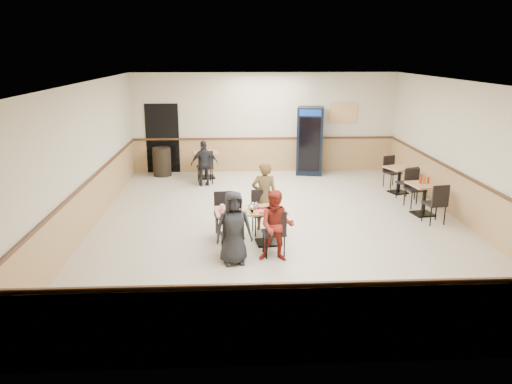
{
  "coord_description": "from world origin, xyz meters",
  "views": [
    {
      "loc": [
        -1.04,
        -10.12,
        3.6
      ],
      "look_at": [
        -0.54,
        -0.5,
        0.87
      ],
      "focal_mm": 35.0,
      "sensor_mm": 36.0,
      "label": 1
    }
  ],
  "objects": [
    {
      "name": "back_table_chair_lone",
      "position": [
        -1.77,
        3.58,
        0.49
      ],
      "size": [
        0.53,
        0.53,
        0.98
      ],
      "primitive_type": null,
      "rotation": [
        0.0,
        0.0,
        3.32
      ],
      "color": "black",
      "rests_on": "ground"
    },
    {
      "name": "back_table",
      "position": [
        -1.77,
        4.2,
        0.52
      ],
      "size": [
        0.84,
        0.84,
        0.78
      ],
      "rotation": [
        0.0,
        0.0,
        0.18
      ],
      "color": "black",
      "rests_on": "ground"
    },
    {
      "name": "diner_woman_right",
      "position": [
        -0.25,
        -1.9,
        0.65
      ],
      "size": [
        0.69,
        0.57,
        1.29
      ],
      "primitive_type": "imported",
      "rotation": [
        0.0,
        0.0,
        -0.13
      ],
      "color": "maroon",
      "rests_on": "ground"
    },
    {
      "name": "side_table_near_chair_north",
      "position": [
        3.33,
        1.08,
        0.46
      ],
      "size": [
        0.49,
        0.49,
        0.92
      ],
      "primitive_type": null,
      "rotation": [
        0.0,
        0.0,
        0.17
      ],
      "color": "black",
      "rests_on": "ground"
    },
    {
      "name": "lone_diner",
      "position": [
        -1.77,
        3.32,
        0.63
      ],
      "size": [
        0.78,
        0.45,
        1.26
      ],
      "primitive_type": "imported",
      "rotation": [
        0.0,
        0.0,
        3.35
      ],
      "color": "black",
      "rests_on": "ground"
    },
    {
      "name": "room_shell",
      "position": [
        1.78,
        2.55,
        0.58
      ],
      "size": [
        10.0,
        10.0,
        10.0
      ],
      "color": "silver",
      "rests_on": "ground"
    },
    {
      "name": "side_table_far_chair_south",
      "position": [
        3.36,
        1.76,
        0.44
      ],
      "size": [
        0.52,
        0.52,
        0.88
      ],
      "primitive_type": null,
      "rotation": [
        0.0,
        0.0,
        3.49
      ],
      "color": "black",
      "rests_on": "ground"
    },
    {
      "name": "ground",
      "position": [
        0.0,
        0.0,
        0.0
      ],
      "size": [
        10.0,
        10.0,
        0.0
      ],
      "primitive_type": "plane",
      "color": "beige",
      "rests_on": "ground"
    },
    {
      "name": "diner_man_opposite",
      "position": [
        -0.36,
        -0.28,
        0.72
      ],
      "size": [
        0.54,
        0.36,
        1.45
      ],
      "primitive_type": "imported",
      "rotation": [
        0.0,
        0.0,
        3.16
      ],
      "color": "brown",
      "rests_on": "ground"
    },
    {
      "name": "tabletop_clutter",
      "position": [
        -0.65,
        -1.18,
        0.74
      ],
      "size": [
        1.18,
        0.68,
        0.12
      ],
      "rotation": [
        0.0,
        0.0,
        0.13
      ],
      "color": "#B00B24",
      "rests_on": "main_table"
    },
    {
      "name": "trash_bin",
      "position": [
        -3.09,
        4.55,
        0.42
      ],
      "size": [
        0.54,
        0.54,
        0.84
      ],
      "primitive_type": "cylinder",
      "color": "black",
      "rests_on": "ground"
    },
    {
      "name": "side_table_near_chair_south",
      "position": [
        3.33,
        -0.09,
        0.46
      ],
      "size": [
        0.49,
        0.49,
        0.92
      ],
      "primitive_type": null,
      "rotation": [
        0.0,
        0.0,
        3.31
      ],
      "color": "black",
      "rests_on": "ground"
    },
    {
      "name": "condiment_caddy",
      "position": [
        3.3,
        0.55,
        0.82
      ],
      "size": [
        0.23,
        0.06,
        0.2
      ],
      "color": "#A0250B",
      "rests_on": "side_table_near"
    },
    {
      "name": "pepsi_cooler",
      "position": [
        1.35,
        4.59,
        1.01
      ],
      "size": [
        0.89,
        0.9,
        2.02
      ],
      "rotation": [
        0.0,
        0.0,
        -0.19
      ],
      "color": "black",
      "rests_on": "ground"
    },
    {
      "name": "side_table_near",
      "position": [
        3.33,
        0.5,
        0.48
      ],
      "size": [
        0.79,
        0.79,
        0.73
      ],
      "rotation": [
        0.0,
        0.0,
        0.17
      ],
      "color": "black",
      "rests_on": "ground"
    },
    {
      "name": "side_table_far",
      "position": [
        3.36,
        2.32,
        0.46
      ],
      "size": [
        0.83,
        0.83,
        0.69
      ],
      "rotation": [
        0.0,
        0.0,
        0.34
      ],
      "color": "black",
      "rests_on": "ground"
    },
    {
      "name": "main_chairs",
      "position": [
        -0.73,
        -1.14,
        0.45
      ],
      "size": [
        1.37,
        1.7,
        0.9
      ],
      "rotation": [
        0.0,
        0.0,
        0.13
      ],
      "color": "black",
      "rests_on": "ground"
    },
    {
      "name": "main_table",
      "position": [
        -0.68,
        -1.14,
        0.47
      ],
      "size": [
        1.41,
        0.83,
        0.71
      ],
      "rotation": [
        0.0,
        0.0,
        0.13
      ],
      "color": "black",
      "rests_on": "ground"
    },
    {
      "name": "diner_woman_left",
      "position": [
        -1.0,
        -1.99,
        0.66
      ],
      "size": [
        0.71,
        0.53,
        1.31
      ],
      "primitive_type": "imported",
      "rotation": [
        0.0,
        0.0,
        0.19
      ],
      "color": "black",
      "rests_on": "ground"
    },
    {
      "name": "side_table_far_chair_north",
      "position": [
        3.36,
        2.87,
        0.44
      ],
      "size": [
        0.52,
        0.52,
        0.88
      ],
      "primitive_type": null,
      "rotation": [
        0.0,
        0.0,
        0.34
      ],
      "color": "black",
      "rests_on": "ground"
    }
  ]
}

